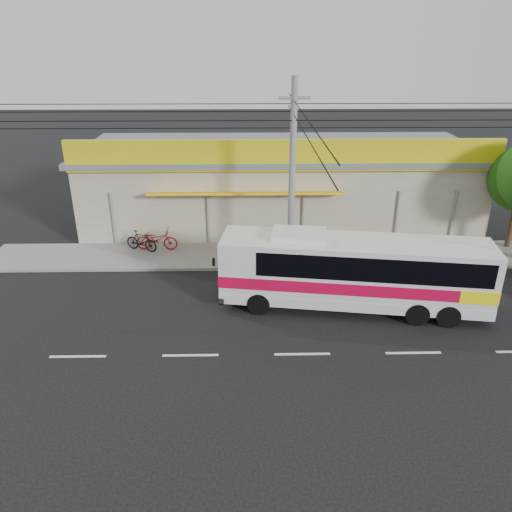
{
  "coord_description": "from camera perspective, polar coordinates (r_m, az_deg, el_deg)",
  "views": [
    {
      "loc": [
        -1.93,
        -17.3,
        10.52
      ],
      "look_at": [
        -1.58,
        2.0,
        1.85
      ],
      "focal_mm": 35.0,
      "sensor_mm": 36.0,
      "label": 1
    }
  ],
  "objects": [
    {
      "name": "storefront_building",
      "position": [
        30.05,
        2.69,
        8.29
      ],
      "size": [
        22.6,
        9.2,
        5.7
      ],
      "color": "#A29683",
      "rests_on": "ground"
    },
    {
      "name": "ground",
      "position": [
        20.34,
        4.58,
        -7.04
      ],
      "size": [
        120.0,
        120.0,
        0.0
      ],
      "primitive_type": "plane",
      "color": "black",
      "rests_on": "ground"
    },
    {
      "name": "lane_markings",
      "position": [
        18.26,
        5.31,
        -11.11
      ],
      "size": [
        50.0,
        0.12,
        0.01
      ],
      "primitive_type": null,
      "color": "silver",
      "rests_on": "ground"
    },
    {
      "name": "utility_pole",
      "position": [
        21.82,
        4.35,
        15.8
      ],
      "size": [
        34.0,
        14.0,
        8.93
      ],
      "color": "slate",
      "rests_on": "ground"
    },
    {
      "name": "motorbike_dark",
      "position": [
        26.41,
        -12.97,
        1.7
      ],
      "size": [
        1.86,
        1.18,
        1.08
      ],
      "primitive_type": "imported",
      "rotation": [
        0.0,
        0.0,
        1.16
      ],
      "color": "black",
      "rests_on": "sidewalk"
    },
    {
      "name": "coach_bus",
      "position": [
        20.58,
        11.59,
        -1.49
      ],
      "size": [
        11.0,
        3.87,
        3.32
      ],
      "rotation": [
        0.0,
        0.0,
        -0.15
      ],
      "color": "silver",
      "rests_on": "ground"
    },
    {
      "name": "sidewalk",
      "position": [
        25.61,
        3.36,
        0.08
      ],
      "size": [
        30.0,
        3.2,
        0.15
      ],
      "primitive_type": "cube",
      "color": "slate",
      "rests_on": "ground"
    },
    {
      "name": "motorbike_red",
      "position": [
        26.37,
        -11.28,
        1.88
      ],
      "size": [
        2.2,
        0.89,
        1.13
      ],
      "primitive_type": "imported",
      "rotation": [
        0.0,
        0.0,
        1.51
      ],
      "color": "#95100A",
      "rests_on": "sidewalk"
    }
  ]
}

